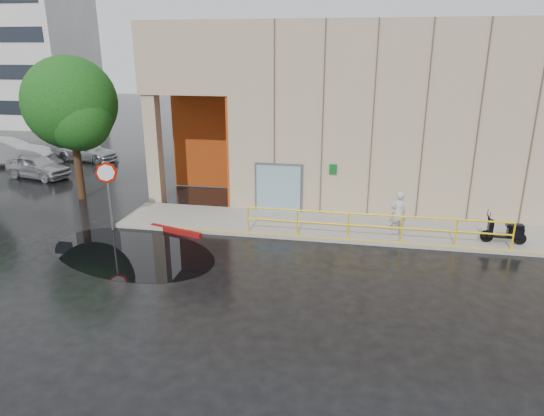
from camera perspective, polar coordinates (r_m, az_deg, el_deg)
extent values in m
plane|color=black|center=(15.89, -3.63, -7.47)|extent=(120.00, 120.00, 0.00)
cube|color=gray|center=(19.58, 11.08, -2.46)|extent=(20.00, 3.00, 0.15)
cube|color=tan|center=(25.14, 16.27, 10.95)|extent=(16.00, 10.00, 8.00)
cube|color=tan|center=(26.00, -6.74, 17.28)|extent=(4.00, 10.00, 3.00)
cube|color=tan|center=(22.68, -13.69, 6.58)|extent=(0.60, 0.60, 5.00)
cube|color=#9E390E|center=(24.95, -7.42, 7.97)|extent=(3.80, 0.15, 4.90)
cube|color=#9E390E|center=(22.76, -4.04, 7.09)|extent=(0.10, 3.50, 4.90)
cube|color=#80A1AF|center=(20.83, 0.76, 2.27)|extent=(1.90, 0.10, 2.00)
cube|color=slate|center=(20.91, 0.80, 2.33)|extent=(2.10, 0.06, 2.20)
cube|color=#0B4F1C|center=(20.40, 7.20, 4.53)|extent=(0.32, 0.04, 0.42)
cylinder|color=yellow|center=(17.96, 12.08, -0.79)|extent=(9.50, 0.06, 0.06)
cylinder|color=yellow|center=(18.11, 11.98, -2.14)|extent=(9.50, 0.06, 0.06)
cube|color=#BABAB5|center=(52.45, -27.79, 16.94)|extent=(12.00, 8.00, 15.00)
imported|color=#B9B9BE|center=(18.90, 14.62, -0.55)|extent=(0.70, 0.55, 1.67)
cylinder|color=black|center=(19.36, 23.92, -3.04)|extent=(0.45, 0.10, 0.45)
cylinder|color=black|center=(19.64, 27.12, -3.22)|extent=(0.45, 0.10, 0.45)
cylinder|color=slate|center=(20.01, -18.55, 0.79)|extent=(0.08, 0.08, 2.41)
cylinder|color=#A50D00|center=(19.69, -18.93, 3.96)|extent=(0.76, 0.41, 0.83)
cylinder|color=white|center=(19.67, -18.96, 3.94)|extent=(0.59, 0.30, 0.66)
cube|color=maroon|center=(19.39, -11.27, -2.63)|extent=(2.34, 0.89, 0.18)
cube|color=black|center=(18.01, -16.07, -4.98)|extent=(7.66, 6.17, 0.01)
imported|color=#AAACB1|center=(29.96, -25.84, 4.41)|extent=(4.12, 2.45, 1.31)
imported|color=white|center=(34.38, -28.71, 5.84)|extent=(5.18, 2.72, 1.62)
imported|color=#A2A5A9|center=(33.52, -20.95, 6.22)|extent=(4.27, 2.19, 1.19)
cylinder|color=black|center=(24.75, -21.84, 4.70)|extent=(0.36, 0.36, 3.29)
sphere|color=#22541B|center=(24.30, -22.66, 11.36)|extent=(4.20, 4.20, 4.20)
sphere|color=#22541B|center=(23.69, -21.79, 9.77)|extent=(2.94, 2.94, 2.94)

